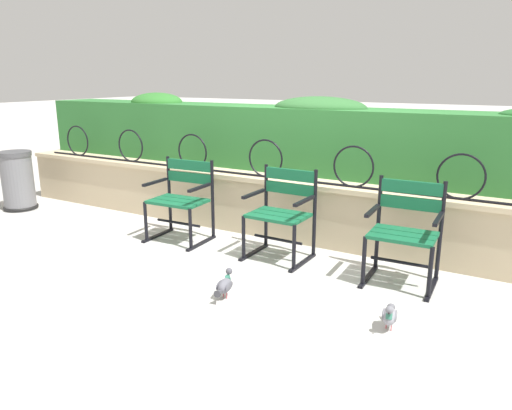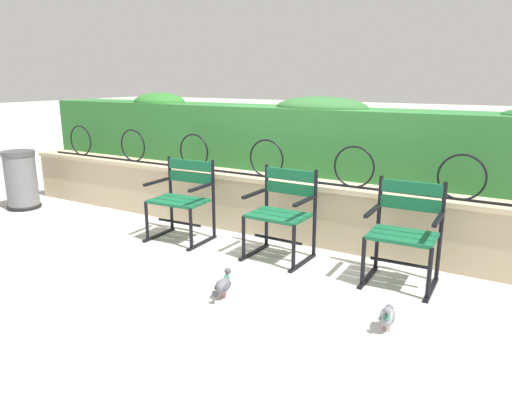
{
  "view_description": "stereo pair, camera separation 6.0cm",
  "coord_description": "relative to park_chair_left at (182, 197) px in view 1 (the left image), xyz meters",
  "views": [
    {
      "loc": [
        2.23,
        -3.77,
        1.73
      ],
      "look_at": [
        0.0,
        0.08,
        0.55
      ],
      "focal_mm": 34.07,
      "sensor_mm": 36.0,
      "label": 1
    },
    {
      "loc": [
        2.29,
        -3.74,
        1.73
      ],
      "look_at": [
        0.0,
        0.08,
        0.55
      ],
      "focal_mm": 34.07,
      "sensor_mm": 36.0,
      "label": 2
    }
  ],
  "objects": [
    {
      "name": "park_chair_right",
      "position": [
        2.37,
        0.04,
        0.0
      ],
      "size": [
        0.59,
        0.54,
        0.88
      ],
      "color": "#145B38",
      "rests_on": "ground"
    },
    {
      "name": "trash_bin",
      "position": [
        -2.67,
        -0.12,
        -0.1
      ],
      "size": [
        0.44,
        0.44,
        0.78
      ],
      "color": "slate",
      "rests_on": "ground"
    },
    {
      "name": "stone_wall",
      "position": [
        1.02,
        0.63,
        -0.13
      ],
      "size": [
        8.1,
        0.41,
        0.66
      ],
      "color": "tan",
      "rests_on": "ground"
    },
    {
      "name": "iron_arch_fence",
      "position": [
        0.77,
        0.56,
        0.37
      ],
      "size": [
        7.55,
        0.02,
        0.42
      ],
      "color": "black",
      "rests_on": "stone_wall"
    },
    {
      "name": "ground_plane",
      "position": [
        1.02,
        -0.23,
        -0.47
      ],
      "size": [
        60.0,
        60.0,
        0.0
      ],
      "primitive_type": "plane",
      "color": "#B7B5AF"
    },
    {
      "name": "pigeon_far_side",
      "position": [
        2.51,
        -0.85,
        -0.36
      ],
      "size": [
        0.13,
        0.29,
        0.22
      ],
      "color": "gray",
      "rests_on": "ground"
    },
    {
      "name": "hedge_row",
      "position": [
        1.01,
        1.15,
        0.59
      ],
      "size": [
        7.94,
        0.68,
        0.86
      ],
      "color": "#2D7033",
      "rests_on": "stone_wall"
    },
    {
      "name": "park_chair_left",
      "position": [
        0.0,
        0.0,
        0.0
      ],
      "size": [
        0.64,
        0.55,
        0.87
      ],
      "color": "#145B38",
      "rests_on": "ground"
    },
    {
      "name": "park_chair_centre",
      "position": [
        1.19,
        0.05,
        -0.0
      ],
      "size": [
        0.6,
        0.53,
        0.87
      ],
      "color": "#145B38",
      "rests_on": "ground"
    },
    {
      "name": "pigeon_near_chairs",
      "position": [
        1.23,
        -1.02,
        -0.36
      ],
      "size": [
        0.13,
        0.29,
        0.22
      ],
      "color": "#5B5B66",
      "rests_on": "ground"
    }
  ]
}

